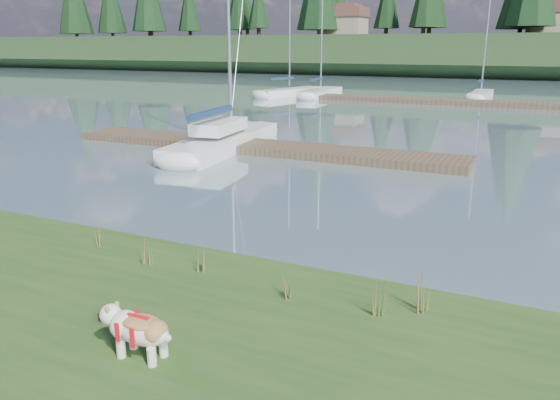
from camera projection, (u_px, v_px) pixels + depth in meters
The scene contains 18 objects.
ground at pixel (450, 104), 37.66m from camera, with size 200.00×200.00×0.00m, color gray.
ridge at pixel (503, 56), 74.24m from camera, with size 200.00×20.00×5.00m, color #1D3219.
bulldog at pixel (139, 328), 6.43m from camera, with size 0.98×0.44×0.59m.
sailboat_main at pixel (231, 136), 21.91m from camera, with size 2.76×8.82×12.49m.
dock_near at pixel (256, 147), 21.08m from camera, with size 16.00×2.00×0.30m, color #4C3D2C.
dock_far at pixel (481, 103), 36.78m from camera, with size 26.00×2.20×0.30m, color #4C3D2C.
sailboat_bg_0 at pixel (295, 91), 44.31m from camera, with size 3.54×7.92×11.32m.
sailboat_bg_1 at pixel (323, 92), 43.74m from camera, with size 1.80×7.59×11.28m.
sailboat_bg_2 at pixel (482, 94), 41.51m from camera, with size 1.33×6.27×9.59m.
weed_0 at pixel (145, 253), 9.18m from camera, with size 0.17×0.14×0.51m.
weed_1 at pixel (206, 258), 8.91m from camera, with size 0.17×0.14×0.54m.
weed_2 at pixel (380, 295), 7.43m from camera, with size 0.17×0.14×0.73m.
weed_3 at pixel (97, 233), 10.04m from camera, with size 0.17×0.14×0.58m.
weed_4 at pixel (288, 285), 7.95m from camera, with size 0.17×0.14×0.52m.
weed_5 at pixel (424, 293), 7.54m from camera, with size 0.17×0.14×0.68m.
mud_lip at pixel (178, 258), 10.25m from camera, with size 60.00×0.50×0.14m, color #33281C.
house_0 at pixel (344, 21), 79.50m from camera, with size 6.30×5.30×4.65m.
house_1 at pixel (557, 17), 68.69m from camera, with size 6.30×5.30×4.65m.
Camera 1 is at (5.88, -9.38, 3.94)m, focal length 35.00 mm.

